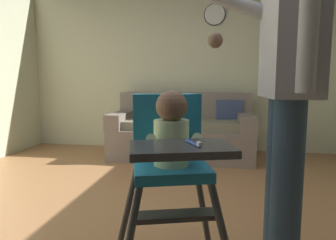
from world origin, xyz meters
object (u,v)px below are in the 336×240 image
(couch, at_px, (183,132))
(high_chair, at_px, (171,150))
(wall_clock, at_px, (215,15))
(adult_standing, at_px, (286,90))

(couch, relative_size, high_chair, 1.91)
(high_chair, bearing_deg, wall_clock, 160.42)
(couch, distance_m, wall_clock, 1.74)
(couch, height_order, adult_standing, adult_standing)
(high_chair, height_order, adult_standing, adult_standing)
(couch, distance_m, high_chair, 2.61)
(adult_standing, xyz_separation_m, wall_clock, (-0.37, 3.03, 0.99))
(couch, bearing_deg, high_chair, 5.18)
(wall_clock, bearing_deg, high_chair, -92.95)
(couch, xyz_separation_m, adult_standing, (0.76, -2.56, 0.64))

